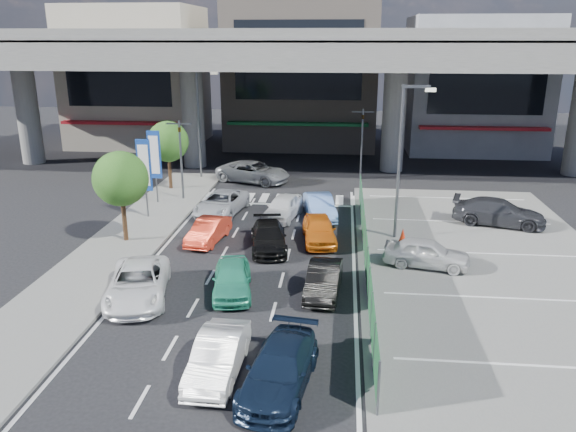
# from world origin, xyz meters

# --- Properties ---
(ground) EXTENTS (120.00, 120.00, 0.00)m
(ground) POSITION_xyz_m (0.00, 0.00, 0.00)
(ground) COLOR black
(ground) RESTS_ON ground
(parking_lot) EXTENTS (12.00, 28.00, 0.06)m
(parking_lot) POSITION_xyz_m (11.00, 2.00, 0.03)
(parking_lot) COLOR slate
(parking_lot) RESTS_ON ground
(sidewalk_left) EXTENTS (4.00, 30.00, 0.12)m
(sidewalk_left) POSITION_xyz_m (-7.00, 4.00, 0.06)
(sidewalk_left) COLOR slate
(sidewalk_left) RESTS_ON ground
(fence_run) EXTENTS (0.16, 22.00, 1.80)m
(fence_run) POSITION_xyz_m (5.30, 1.00, 0.90)
(fence_run) COLOR #1B502B
(fence_run) RESTS_ON ground
(expressway) EXTENTS (64.00, 14.00, 10.75)m
(expressway) POSITION_xyz_m (0.00, 22.00, 8.76)
(expressway) COLOR #60605C
(expressway) RESTS_ON ground
(building_west) EXTENTS (12.00, 10.90, 13.00)m
(building_west) POSITION_xyz_m (-16.00, 31.97, 6.49)
(building_west) COLOR #A69D86
(building_west) RESTS_ON ground
(building_center) EXTENTS (14.00, 10.90, 15.00)m
(building_center) POSITION_xyz_m (0.00, 32.97, 7.49)
(building_center) COLOR gray
(building_center) RESTS_ON ground
(building_east) EXTENTS (12.00, 10.90, 12.00)m
(building_east) POSITION_xyz_m (16.00, 31.97, 5.99)
(building_east) COLOR slate
(building_east) RESTS_ON ground
(traffic_light_left) EXTENTS (1.60, 1.24, 5.20)m
(traffic_light_left) POSITION_xyz_m (-6.20, 12.00, 3.94)
(traffic_light_left) COLOR #595B60
(traffic_light_left) RESTS_ON ground
(traffic_light_right) EXTENTS (1.60, 1.24, 5.20)m
(traffic_light_right) POSITION_xyz_m (5.50, 19.00, 3.94)
(traffic_light_right) COLOR #595B60
(traffic_light_right) RESTS_ON ground
(street_lamp_right) EXTENTS (1.65, 0.22, 8.00)m
(street_lamp_right) POSITION_xyz_m (7.17, 6.00, 4.77)
(street_lamp_right) COLOR #595B60
(street_lamp_right) RESTS_ON ground
(street_lamp_left) EXTENTS (1.65, 0.22, 8.00)m
(street_lamp_left) POSITION_xyz_m (-6.33, 18.00, 4.77)
(street_lamp_left) COLOR #595B60
(street_lamp_left) RESTS_ON ground
(signboard_near) EXTENTS (0.80, 0.14, 4.70)m
(signboard_near) POSITION_xyz_m (-7.20, 7.99, 3.06)
(signboard_near) COLOR #595B60
(signboard_near) RESTS_ON ground
(signboard_far) EXTENTS (0.80, 0.14, 4.70)m
(signboard_far) POSITION_xyz_m (-7.60, 10.99, 3.06)
(signboard_far) COLOR #595B60
(signboard_far) RESTS_ON ground
(tree_near) EXTENTS (2.80, 2.80, 4.80)m
(tree_near) POSITION_xyz_m (-7.00, 4.00, 3.39)
(tree_near) COLOR #382314
(tree_near) RESTS_ON ground
(tree_far) EXTENTS (2.80, 2.80, 4.80)m
(tree_far) POSITION_xyz_m (-7.80, 14.50, 3.39)
(tree_far) COLOR #382314
(tree_far) RESTS_ON ground
(hatch_white_back_mid) EXTENTS (1.48, 3.98, 1.30)m
(hatch_white_back_mid) POSITION_xyz_m (0.40, -7.36, 0.65)
(hatch_white_back_mid) COLOR white
(hatch_white_back_mid) RESTS_ON ground
(minivan_navy_back) EXTENTS (2.44, 4.72, 1.31)m
(minivan_navy_back) POSITION_xyz_m (2.41, -7.91, 0.65)
(minivan_navy_back) COLOR black
(minivan_navy_back) RESTS_ON ground
(sedan_white_mid_left) EXTENTS (3.35, 5.35, 1.38)m
(sedan_white_mid_left) POSITION_xyz_m (-4.01, -2.39, 0.69)
(sedan_white_mid_left) COLOR white
(sedan_white_mid_left) RESTS_ON ground
(taxi_teal_mid) EXTENTS (2.21, 4.11, 1.33)m
(taxi_teal_mid) POSITION_xyz_m (-0.30, -1.48, 0.66)
(taxi_teal_mid) COLOR teal
(taxi_teal_mid) RESTS_ON ground
(hatch_black_mid_right) EXTENTS (1.57, 3.87, 1.25)m
(hatch_black_mid_right) POSITION_xyz_m (3.49, -1.17, 0.62)
(hatch_black_mid_right) COLOR black
(hatch_black_mid_right) RESTS_ON ground
(taxi_orange_left) EXTENTS (1.83, 3.86, 1.22)m
(taxi_orange_left) POSITION_xyz_m (-2.72, 4.46, 0.61)
(taxi_orange_left) COLOR #F13A22
(taxi_orange_left) RESTS_ON ground
(sedan_black_mid) EXTENTS (2.43, 4.52, 1.24)m
(sedan_black_mid) POSITION_xyz_m (0.53, 3.74, 0.62)
(sedan_black_mid) COLOR black
(sedan_black_mid) RESTS_ON ground
(taxi_orange_right) EXTENTS (2.12, 4.19, 1.37)m
(taxi_orange_right) POSITION_xyz_m (3.02, 4.98, 0.68)
(taxi_orange_right) COLOR #D36512
(taxi_orange_right) RESTS_ON ground
(wagon_silver_front_left) EXTENTS (2.94, 5.11, 1.34)m
(wagon_silver_front_left) POSITION_xyz_m (-3.07, 9.30, 0.67)
(wagon_silver_front_left) COLOR #B7B9C0
(wagon_silver_front_left) RESTS_ON ground
(sedan_white_front_mid) EXTENTS (2.41, 4.29, 1.38)m
(sedan_white_front_mid) POSITION_xyz_m (0.73, 8.76, 0.69)
(sedan_white_front_mid) COLOR silver
(sedan_white_front_mid) RESTS_ON ground
(kei_truck_front_right) EXTENTS (2.30, 4.40, 1.38)m
(kei_truck_front_right) POSITION_xyz_m (2.85, 9.12, 0.69)
(kei_truck_front_right) COLOR #6690DC
(kei_truck_front_right) RESTS_ON ground
(crossing_wagon_silver) EXTENTS (5.94, 4.13, 1.51)m
(crossing_wagon_silver) POSITION_xyz_m (-2.38, 17.22, 0.75)
(crossing_wagon_silver) COLOR gray
(crossing_wagon_silver) RESTS_ON ground
(parked_sedan_white) EXTENTS (4.16, 2.34, 1.33)m
(parked_sedan_white) POSITION_xyz_m (8.10, 2.07, 0.73)
(parked_sedan_white) COLOR silver
(parked_sedan_white) RESTS_ON parking_lot
(parked_sedan_dgrey) EXTENTS (5.40, 3.31, 1.46)m
(parked_sedan_dgrey) POSITION_xyz_m (12.98, 8.69, 0.79)
(parked_sedan_dgrey) COLOR #323237
(parked_sedan_dgrey) RESTS_ON parking_lot
(traffic_cone) EXTENTS (0.53, 0.53, 0.78)m
(traffic_cone) POSITION_xyz_m (7.32, 5.15, 0.45)
(traffic_cone) COLOR red
(traffic_cone) RESTS_ON parking_lot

